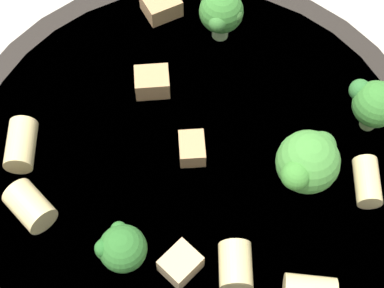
{
  "coord_description": "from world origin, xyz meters",
  "views": [
    {
      "loc": [
        0.03,
        0.17,
        0.34
      ],
      "look_at": [
        0.0,
        0.0,
        0.04
      ],
      "focal_mm": 60.0,
      "sensor_mm": 36.0,
      "label": 1
    }
  ],
  "objects_px": {
    "rigatoni_4": "(30,206)",
    "chicken_chunk_0": "(181,264)",
    "broccoli_floret_1": "(221,12)",
    "chicken_chunk_2": "(164,5)",
    "pasta_bowl": "(192,165)",
    "rigatoni_2": "(236,266)",
    "broccoli_floret_2": "(373,98)",
    "rigatoni_0": "(21,145)",
    "broccoli_floret_3": "(121,249)",
    "rigatoni_1": "(367,182)",
    "chicken_chunk_3": "(198,148)",
    "broccoli_floret_0": "(308,162)",
    "chicken_chunk_1": "(152,82)"
  },
  "relations": [
    {
      "from": "broccoli_floret_2",
      "to": "broccoli_floret_3",
      "type": "bearing_deg",
      "value": 22.13
    },
    {
      "from": "broccoli_floret_3",
      "to": "rigatoni_1",
      "type": "xyz_separation_m",
      "value": [
        -0.13,
        -0.02,
        -0.01
      ]
    },
    {
      "from": "broccoli_floret_3",
      "to": "chicken_chunk_3",
      "type": "distance_m",
      "value": 0.07
    },
    {
      "from": "broccoli_floret_0",
      "to": "rigatoni_4",
      "type": "height_order",
      "value": "broccoli_floret_0"
    },
    {
      "from": "rigatoni_0",
      "to": "rigatoni_1",
      "type": "height_order",
      "value": "rigatoni_0"
    },
    {
      "from": "rigatoni_0",
      "to": "chicken_chunk_1",
      "type": "distance_m",
      "value": 0.08
    },
    {
      "from": "rigatoni_1",
      "to": "rigatoni_4",
      "type": "relative_size",
      "value": 1.05
    },
    {
      "from": "broccoli_floret_1",
      "to": "chicken_chunk_2",
      "type": "bearing_deg",
      "value": -39.54
    },
    {
      "from": "broccoli_floret_1",
      "to": "broccoli_floret_3",
      "type": "relative_size",
      "value": 1.16
    },
    {
      "from": "broccoli_floret_2",
      "to": "rigatoni_0",
      "type": "bearing_deg",
      "value": -4.12
    },
    {
      "from": "chicken_chunk_0",
      "to": "chicken_chunk_3",
      "type": "height_order",
      "value": "chicken_chunk_0"
    },
    {
      "from": "broccoli_floret_3",
      "to": "rigatoni_2",
      "type": "bearing_deg",
      "value": 163.97
    },
    {
      "from": "rigatoni_0",
      "to": "rigatoni_1",
      "type": "relative_size",
      "value": 1.08
    },
    {
      "from": "pasta_bowl",
      "to": "broccoli_floret_3",
      "type": "height_order",
      "value": "broccoli_floret_3"
    },
    {
      "from": "chicken_chunk_0",
      "to": "chicken_chunk_1",
      "type": "bearing_deg",
      "value": -91.57
    },
    {
      "from": "rigatoni_2",
      "to": "chicken_chunk_0",
      "type": "height_order",
      "value": "rigatoni_2"
    },
    {
      "from": "broccoli_floret_0",
      "to": "broccoli_floret_2",
      "type": "relative_size",
      "value": 1.26
    },
    {
      "from": "broccoli_floret_0",
      "to": "chicken_chunk_3",
      "type": "height_order",
      "value": "broccoli_floret_0"
    },
    {
      "from": "pasta_bowl",
      "to": "chicken_chunk_0",
      "type": "xyz_separation_m",
      "value": [
        0.02,
        0.06,
        0.02
      ]
    },
    {
      "from": "chicken_chunk_0",
      "to": "chicken_chunk_3",
      "type": "relative_size",
      "value": 0.99
    },
    {
      "from": "rigatoni_2",
      "to": "chicken_chunk_3",
      "type": "relative_size",
      "value": 1.23
    },
    {
      "from": "rigatoni_1",
      "to": "chicken_chunk_1",
      "type": "relative_size",
      "value": 1.32
    },
    {
      "from": "broccoli_floret_2",
      "to": "broccoli_floret_3",
      "type": "height_order",
      "value": "broccoli_floret_2"
    },
    {
      "from": "rigatoni_2",
      "to": "chicken_chunk_0",
      "type": "relative_size",
      "value": 1.25
    },
    {
      "from": "broccoli_floret_2",
      "to": "chicken_chunk_2",
      "type": "relative_size",
      "value": 1.58
    },
    {
      "from": "rigatoni_0",
      "to": "chicken_chunk_1",
      "type": "relative_size",
      "value": 1.42
    },
    {
      "from": "pasta_bowl",
      "to": "rigatoni_2",
      "type": "distance_m",
      "value": 0.07
    },
    {
      "from": "broccoli_floret_2",
      "to": "chicken_chunk_1",
      "type": "distance_m",
      "value": 0.12
    },
    {
      "from": "broccoli_floret_1",
      "to": "chicken_chunk_1",
      "type": "bearing_deg",
      "value": 34.51
    },
    {
      "from": "chicken_chunk_2",
      "to": "chicken_chunk_0",
      "type": "bearing_deg",
      "value": 83.49
    },
    {
      "from": "broccoli_floret_3",
      "to": "rigatoni_2",
      "type": "relative_size",
      "value": 1.35
    },
    {
      "from": "broccoli_floret_0",
      "to": "rigatoni_0",
      "type": "bearing_deg",
      "value": -18.47
    },
    {
      "from": "broccoli_floret_3",
      "to": "rigatoni_1",
      "type": "distance_m",
      "value": 0.13
    },
    {
      "from": "rigatoni_1",
      "to": "chicken_chunk_2",
      "type": "relative_size",
      "value": 1.21
    },
    {
      "from": "rigatoni_4",
      "to": "chicken_chunk_3",
      "type": "bearing_deg",
      "value": -167.8
    },
    {
      "from": "pasta_bowl",
      "to": "chicken_chunk_3",
      "type": "xyz_separation_m",
      "value": [
        -0.0,
        0.0,
        0.02
      ]
    },
    {
      "from": "broccoli_floret_3",
      "to": "rigatoni_2",
      "type": "height_order",
      "value": "broccoli_floret_3"
    },
    {
      "from": "broccoli_floret_2",
      "to": "rigatoni_1",
      "type": "height_order",
      "value": "broccoli_floret_2"
    },
    {
      "from": "chicken_chunk_0",
      "to": "rigatoni_0",
      "type": "bearing_deg",
      "value": -48.07
    },
    {
      "from": "rigatoni_2",
      "to": "chicken_chunk_2",
      "type": "bearing_deg",
      "value": -87.72
    },
    {
      "from": "broccoli_floret_2",
      "to": "broccoli_floret_1",
      "type": "bearing_deg",
      "value": -47.57
    },
    {
      "from": "pasta_bowl",
      "to": "rigatoni_0",
      "type": "distance_m",
      "value": 0.09
    },
    {
      "from": "broccoli_floret_3",
      "to": "chicken_chunk_1",
      "type": "height_order",
      "value": "broccoli_floret_3"
    },
    {
      "from": "broccoli_floret_2",
      "to": "rigatoni_1",
      "type": "xyz_separation_m",
      "value": [
        0.01,
        0.04,
        -0.01
      ]
    },
    {
      "from": "rigatoni_4",
      "to": "chicken_chunk_0",
      "type": "xyz_separation_m",
      "value": [
        -0.07,
        0.04,
        -0.0
      ]
    },
    {
      "from": "chicken_chunk_1",
      "to": "chicken_chunk_3",
      "type": "relative_size",
      "value": 1.08
    },
    {
      "from": "pasta_bowl",
      "to": "rigatoni_4",
      "type": "bearing_deg",
      "value": 12.82
    },
    {
      "from": "broccoli_floret_1",
      "to": "chicken_chunk_2",
      "type": "relative_size",
      "value": 1.63
    },
    {
      "from": "rigatoni_0",
      "to": "chicken_chunk_0",
      "type": "relative_size",
      "value": 1.55
    },
    {
      "from": "broccoli_floret_0",
      "to": "broccoli_floret_3",
      "type": "height_order",
      "value": "broccoli_floret_0"
    }
  ]
}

